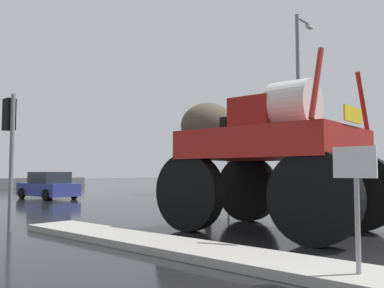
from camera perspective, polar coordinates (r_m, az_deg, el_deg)
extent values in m
plane|color=black|center=(19.78, -18.01, -8.13)|extent=(120.00, 120.00, 0.00)
cube|color=#9E9B93|center=(8.35, -3.07, -13.96)|extent=(1.29, 9.27, 0.15)
cylinder|color=#99999E|center=(6.15, 22.07, -10.49)|extent=(0.07, 0.07, 1.30)
cube|color=white|center=(6.12, 21.69, -2.37)|extent=(0.04, 0.60, 0.44)
cube|color=black|center=(6.14, 21.77, -2.38)|extent=(0.01, 0.36, 0.08)
cylinder|color=black|center=(10.74, -0.43, -6.73)|extent=(0.50, 2.02, 2.00)
cylinder|color=black|center=(13.03, 7.70, -6.19)|extent=(0.50, 2.02, 2.00)
cylinder|color=black|center=(8.93, 16.58, -7.15)|extent=(0.50, 2.02, 2.00)
cylinder|color=black|center=(11.58, 22.16, -6.23)|extent=(0.50, 2.02, 2.00)
cube|color=maroon|center=(10.96, 11.22, -0.16)|extent=(3.49, 4.22, 0.74)
cube|color=maroon|center=(11.25, 9.26, 3.93)|extent=(1.34, 1.24, 0.90)
cylinder|color=silver|center=(10.80, 13.93, 5.27)|extent=(1.30, 1.14, 1.26)
cylinder|color=maroon|center=(8.97, 16.93, 8.19)|extent=(0.70, 0.15, 1.61)
cylinder|color=maroon|center=(11.75, 22.67, 5.36)|extent=(0.82, 0.15, 1.56)
cube|color=yellow|center=(10.19, 21.51, 3.82)|extent=(1.13, 0.08, 0.36)
cube|color=navy|center=(24.73, -19.45, -5.98)|extent=(1.73, 4.11, 0.70)
cube|color=#23282D|center=(24.59, -19.24, -4.43)|extent=(1.57, 2.11, 0.64)
cylinder|color=black|center=(25.55, -22.61, -6.34)|extent=(0.18, 0.60, 0.60)
cylinder|color=black|center=(26.34, -19.26, -6.33)|extent=(0.18, 0.60, 0.60)
cylinder|color=black|center=(23.15, -19.68, -6.70)|extent=(0.18, 0.60, 0.60)
cylinder|color=black|center=(24.02, -16.10, -6.66)|extent=(0.18, 0.60, 0.60)
cylinder|color=slate|center=(11.55, -23.85, -2.33)|extent=(0.11, 0.11, 3.56)
cube|color=black|center=(11.84, -24.12, 3.77)|extent=(0.24, 0.32, 0.84)
sphere|color=red|center=(12.05, -24.45, 4.94)|extent=(0.17, 0.17, 0.17)
sphere|color=#3C2403|center=(12.02, -24.48, 3.67)|extent=(0.17, 0.17, 0.17)
sphere|color=black|center=(11.98, -24.52, 2.39)|extent=(0.17, 0.17, 0.17)
cylinder|color=slate|center=(17.55, 5.09, -2.35)|extent=(0.11, 0.11, 3.99)
cube|color=black|center=(17.78, 4.50, 2.40)|extent=(0.24, 0.32, 0.84)
sphere|color=red|center=(17.92, 4.02, 3.21)|extent=(0.17, 0.17, 0.17)
sphere|color=#3C2403|center=(17.89, 4.02, 2.36)|extent=(0.17, 0.17, 0.17)
sphere|color=black|center=(17.87, 4.02, 1.49)|extent=(0.17, 0.17, 0.17)
cylinder|color=slate|center=(20.83, 14.62, 4.95)|extent=(0.18, 0.18, 9.36)
cylinder|color=slate|center=(22.55, 15.25, 16.18)|extent=(1.37, 0.10, 0.10)
cube|color=silver|center=(23.10, 16.05, 15.44)|extent=(0.50, 0.24, 0.16)
cylinder|color=#473828|center=(28.13, 2.24, -3.54)|extent=(0.44, 0.44, 3.38)
ellipsoid|color=brown|center=(28.30, 2.22, 2.54)|extent=(3.73, 3.73, 3.17)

